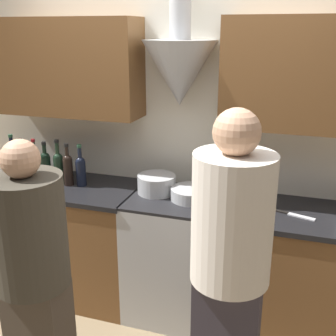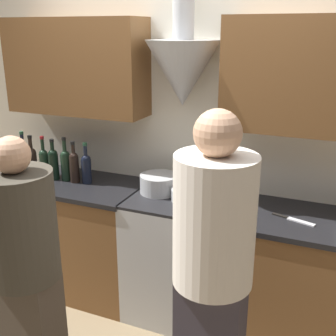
{
  "view_description": "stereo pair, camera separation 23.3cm",
  "coord_description": "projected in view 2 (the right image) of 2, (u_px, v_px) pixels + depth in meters",
  "views": [
    {
      "loc": [
        0.82,
        -2.31,
        2.07
      ],
      "look_at": [
        0.0,
        0.23,
        1.18
      ],
      "focal_mm": 45.0,
      "sensor_mm": 36.0,
      "label": 1
    },
    {
      "loc": [
        1.04,
        -2.23,
        2.07
      ],
      "look_at": [
        0.0,
        0.23,
        1.18
      ],
      "focal_mm": 45.0,
      "sensor_mm": 36.0,
      "label": 2
    }
  ],
  "objects": [
    {
      "name": "stock_pot",
      "position": [
        159.0,
        184.0,
        3.05
      ],
      "size": [
        0.28,
        0.28,
        0.13
      ],
      "color": "#B7BABC",
      "rests_on": "stove_range"
    },
    {
      "name": "orange_fruit",
      "position": [
        229.0,
        205.0,
        2.74
      ],
      "size": [
        0.08,
        0.08,
        0.08
      ],
      "color": "orange",
      "rests_on": "counter_right"
    },
    {
      "name": "person_foreground_left",
      "position": [
        25.0,
        268.0,
        2.24
      ],
      "size": [
        0.38,
        0.38,
        1.58
      ],
      "color": "#473D33",
      "rests_on": "ground_plane"
    },
    {
      "name": "wine_bottle_6",
      "position": [
        86.0,
        167.0,
        3.22
      ],
      "size": [
        0.08,
        0.08,
        0.32
      ],
      "color": "black",
      "rests_on": "counter_left"
    },
    {
      "name": "person_foreground_right",
      "position": [
        212.0,
        277.0,
        1.96
      ],
      "size": [
        0.37,
        0.37,
        1.76
      ],
      "color": "#38333D",
      "rests_on": "ground_plane"
    },
    {
      "name": "ground_plane",
      "position": [
        155.0,
        336.0,
        2.98
      ],
      "size": [
        12.0,
        12.0,
        0.0
      ],
      "primitive_type": "plane",
      "color": "#847051"
    },
    {
      "name": "wine_bottle_2",
      "position": [
        44.0,
        161.0,
        3.35
      ],
      "size": [
        0.07,
        0.07,
        0.34
      ],
      "color": "black",
      "rests_on": "counter_left"
    },
    {
      "name": "wine_bottle_4",
      "position": [
        66.0,
        163.0,
        3.28
      ],
      "size": [
        0.08,
        0.08,
        0.34
      ],
      "color": "black",
      "rests_on": "counter_left"
    },
    {
      "name": "wall_back",
      "position": [
        186.0,
        117.0,
        3.06
      ],
      "size": [
        8.4,
        0.51,
        2.6
      ],
      "color": "silver",
      "rests_on": "ground_plane"
    },
    {
      "name": "mixing_bowl",
      "position": [
        192.0,
        195.0,
        2.92
      ],
      "size": [
        0.29,
        0.29,
        0.08
      ],
      "color": "#B7BABC",
      "rests_on": "stove_range"
    },
    {
      "name": "wine_bottle_5",
      "position": [
        74.0,
        165.0,
        3.24
      ],
      "size": [
        0.07,
        0.07,
        0.32
      ],
      "color": "black",
      "rests_on": "counter_left"
    },
    {
      "name": "wine_bottle_3",
      "position": [
        53.0,
        163.0,
        3.3
      ],
      "size": [
        0.08,
        0.08,
        0.33
      ],
      "color": "black",
      "rests_on": "counter_left"
    },
    {
      "name": "wine_bottle_0",
      "position": [
        24.0,
        156.0,
        3.44
      ],
      "size": [
        0.08,
        0.08,
        0.35
      ],
      "color": "black",
      "rests_on": "counter_left"
    },
    {
      "name": "stove_range",
      "position": [
        173.0,
        255.0,
        3.12
      ],
      "size": [
        0.6,
        0.6,
        0.93
      ],
      "color": "#B7BABC",
      "rests_on": "ground_plane"
    },
    {
      "name": "chefs_knife",
      "position": [
        293.0,
        220.0,
        2.62
      ],
      "size": [
        0.27,
        0.11,
        0.01
      ],
      "rotation": [
        0.0,
        0.0,
        -0.29
      ],
      "color": "silver",
      "rests_on": "counter_right"
    },
    {
      "name": "wine_bottle_1",
      "position": [
        32.0,
        160.0,
        3.39
      ],
      "size": [
        0.08,
        0.08,
        0.33
      ],
      "color": "black",
      "rests_on": "counter_left"
    },
    {
      "name": "counter_left",
      "position": [
        77.0,
        235.0,
        3.44
      ],
      "size": [
        1.13,
        0.62,
        0.93
      ],
      "color": "brown",
      "rests_on": "ground_plane"
    },
    {
      "name": "counter_right",
      "position": [
        282.0,
        279.0,
        2.83
      ],
      "size": [
        1.0,
        0.62,
        0.93
      ],
      "color": "brown",
      "rests_on": "ground_plane"
    }
  ]
}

